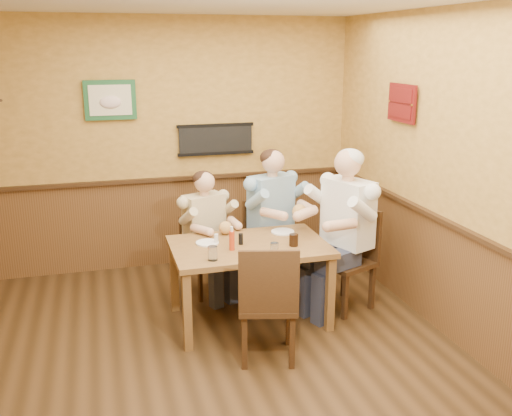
{
  "coord_description": "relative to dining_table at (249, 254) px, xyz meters",
  "views": [
    {
      "loc": [
        -0.38,
        -3.86,
        2.48
      ],
      "look_at": [
        0.94,
        0.78,
        1.1
      ],
      "focal_mm": 40.0,
      "sensor_mm": 36.0,
      "label": 1
    }
  ],
  "objects": [
    {
      "name": "hot_sauce_bottle",
      "position": [
        -0.19,
        -0.1,
        0.19
      ],
      "size": [
        0.06,
        0.06,
        0.19
      ],
      "primitive_type": "cylinder",
      "rotation": [
        0.0,
        0.0,
        -0.28
      ],
      "color": "#BD3714",
      "rests_on": "dining_table"
    },
    {
      "name": "chair_right_end",
      "position": [
        0.96,
        0.01,
        -0.16
      ],
      "size": [
        0.59,
        0.59,
        0.99
      ],
      "primitive_type": null,
      "rotation": [
        0.0,
        0.0,
        -1.19
      ],
      "color": "#3E2713",
      "rests_on": "ground"
    },
    {
      "name": "plate_far_left",
      "position": [
        -0.36,
        0.12,
        0.1
      ],
      "size": [
        0.25,
        0.25,
        0.01
      ],
      "primitive_type": "cylinder",
      "rotation": [
        0.0,
        0.0,
        0.19
      ],
      "color": "white",
      "rests_on": "dining_table"
    },
    {
      "name": "cola_tumbler",
      "position": [
        0.37,
        -0.15,
        0.15
      ],
      "size": [
        0.09,
        0.09,
        0.11
      ],
      "primitive_type": "cylinder",
      "rotation": [
        0.0,
        0.0,
        -0.12
      ],
      "color": "black",
      "rests_on": "dining_table"
    },
    {
      "name": "chair_near_side",
      "position": [
        -0.03,
        -0.67,
        -0.16
      ],
      "size": [
        0.57,
        0.57,
        1.01
      ],
      "primitive_type": null,
      "rotation": [
        0.0,
        0.0,
        2.89
      ],
      "color": "#3E2713",
      "rests_on": "ground"
    },
    {
      "name": "dining_table",
      "position": [
        0.0,
        0.0,
        0.0
      ],
      "size": [
        1.4,
        0.9,
        0.75
      ],
      "color": "brown",
      "rests_on": "ground"
    },
    {
      "name": "water_glass_mid",
      "position": [
        0.14,
        -0.33,
        0.15
      ],
      "size": [
        0.1,
        0.1,
        0.11
      ],
      "primitive_type": "cylinder",
      "rotation": [
        0.0,
        0.0,
        -0.41
      ],
      "color": "silver",
      "rests_on": "dining_table"
    },
    {
      "name": "room",
      "position": [
        -0.75,
        -0.66,
        1.03
      ],
      "size": [
        5.02,
        5.03,
        2.81
      ],
      "color": "black",
      "rests_on": "ground"
    },
    {
      "name": "chair_back_right",
      "position": [
        0.43,
        0.72,
        -0.19
      ],
      "size": [
        0.55,
        0.55,
        0.93
      ],
      "primitive_type": null,
      "rotation": [
        0.0,
        0.0,
        0.37
      ],
      "color": "#3E2713",
      "rests_on": "ground"
    },
    {
      "name": "diner_tan_shirt",
      "position": [
        -0.28,
        0.7,
        -0.08
      ],
      "size": [
        0.69,
        0.69,
        1.16
      ],
      "primitive_type": null,
      "rotation": [
        0.0,
        0.0,
        0.35
      ],
      "color": "beige",
      "rests_on": "ground"
    },
    {
      "name": "water_glass_left",
      "position": [
        -0.4,
        -0.3,
        0.15
      ],
      "size": [
        0.1,
        0.1,
        0.12
      ],
      "primitive_type": "cylinder",
      "rotation": [
        0.0,
        0.0,
        0.22
      ],
      "color": "white",
      "rests_on": "dining_table"
    },
    {
      "name": "diner_white_elder",
      "position": [
        0.96,
        0.01,
        0.05
      ],
      "size": [
        0.85,
        0.85,
        1.41
      ],
      "primitive_type": null,
      "rotation": [
        0.0,
        0.0,
        -1.19
      ],
      "color": "white",
      "rests_on": "ground"
    },
    {
      "name": "chair_back_left",
      "position": [
        -0.28,
        0.7,
        -0.25
      ],
      "size": [
        0.48,
        0.48,
        0.81
      ],
      "primitive_type": null,
      "rotation": [
        0.0,
        0.0,
        0.35
      ],
      "color": "#3E2713",
      "rests_on": "ground"
    },
    {
      "name": "plate_far_right",
      "position": [
        0.4,
        0.24,
        0.1
      ],
      "size": [
        0.27,
        0.27,
        0.01
      ],
      "primitive_type": "cylinder",
      "rotation": [
        0.0,
        0.0,
        0.26
      ],
      "color": "white",
      "rests_on": "dining_table"
    },
    {
      "name": "diner_blue_polo",
      "position": [
        0.43,
        0.72,
        0.0
      ],
      "size": [
        0.79,
        0.79,
        1.32
      ],
      "primitive_type": null,
      "rotation": [
        0.0,
        0.0,
        0.37
      ],
      "color": "#80A5C0",
      "rests_on": "ground"
    },
    {
      "name": "pepper_shaker",
      "position": [
        -0.07,
        0.02,
        0.14
      ],
      "size": [
        0.05,
        0.05,
        0.1
      ],
      "primitive_type": "cylinder",
      "rotation": [
        0.0,
        0.0,
        -0.26
      ],
      "color": "black",
      "rests_on": "dining_table"
    },
    {
      "name": "salt_shaker",
      "position": [
        -0.28,
        0.09,
        0.14
      ],
      "size": [
        0.04,
        0.04,
        0.09
      ],
      "primitive_type": "cylinder",
      "rotation": [
        0.0,
        0.0,
        0.02
      ],
      "color": "silver",
      "rests_on": "dining_table"
    }
  ]
}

